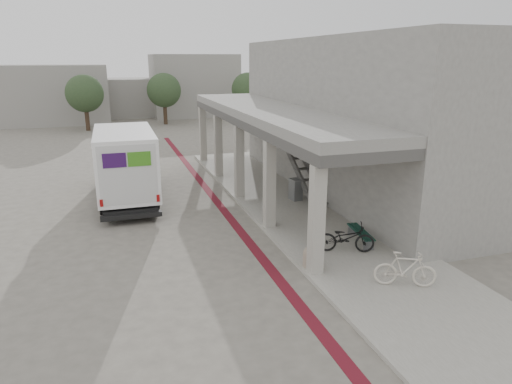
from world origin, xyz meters
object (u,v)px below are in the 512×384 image
object	(u,v)px
utility_cabinet	(296,189)
bicycle_black	(346,238)
bench	(361,234)
fedex_truck	(125,161)
bicycle_cream	(405,269)

from	to	relation	value
utility_cabinet	bicycle_black	size ratio (longest dim) A/B	0.52
bench	bicycle_black	distance (m)	1.06
fedex_truck	bicycle_cream	distance (m)	13.12
fedex_truck	bench	distance (m)	10.92
bicycle_black	bench	bearing A→B (deg)	-34.99
fedex_truck	bench	xyz separation A→B (m)	(7.25, -8.06, -1.32)
bench	bicycle_cream	distance (m)	3.17
fedex_truck	bicycle_black	xyz separation A→B (m)	(6.37, -8.61, -1.12)
bicycle_black	fedex_truck	bearing A→B (deg)	58.99
utility_cabinet	bicycle_cream	size ratio (longest dim) A/B	0.56
utility_cabinet	fedex_truck	bearing A→B (deg)	151.03
fedex_truck	bicycle_black	size ratio (longest dim) A/B	4.18
fedex_truck	utility_cabinet	bearing A→B (deg)	-21.92
fedex_truck	bicycle_cream	world-z (taller)	fedex_truck
utility_cabinet	bicycle_cream	world-z (taller)	bicycle_cream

